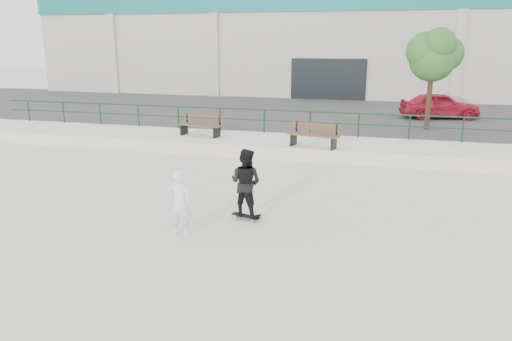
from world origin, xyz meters
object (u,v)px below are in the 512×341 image
(standing_skater, at_px, (246,183))
(red_car, at_px, (440,105))
(tree, at_px, (434,54))
(skateboard, at_px, (246,216))
(bench_left, at_px, (201,125))
(seated_skater, at_px, (179,203))
(bench_right, at_px, (314,135))

(standing_skater, bearing_deg, red_car, -96.61)
(tree, distance_m, skateboard, 13.57)
(red_car, xyz_separation_m, standing_skater, (-5.70, -15.55, -0.20))
(bench_left, bearing_deg, red_car, 46.86)
(standing_skater, bearing_deg, seated_skater, 64.11)
(bench_left, bearing_deg, bench_right, -2.23)
(bench_right, bearing_deg, bench_left, -179.47)
(bench_left, xyz_separation_m, bench_right, (4.93, -1.00, 0.01))
(bench_left, relative_size, seated_skater, 1.24)
(bench_right, relative_size, red_car, 0.52)
(bench_left, distance_m, red_car, 12.62)
(skateboard, bearing_deg, bench_left, 137.30)
(tree, relative_size, red_car, 1.14)
(seated_skater, bearing_deg, bench_right, -106.50)
(skateboard, bearing_deg, tree, 86.25)
(bench_left, xyz_separation_m, tree, (9.26, 4.21, 2.89))
(skateboard, bearing_deg, red_car, 88.49)
(bench_left, relative_size, red_car, 0.51)
(skateboard, relative_size, seated_skater, 0.51)
(red_car, relative_size, skateboard, 4.83)
(skateboard, height_order, standing_skater, standing_skater)
(tree, xyz_separation_m, red_car, (0.73, 3.49, -2.66))
(skateboard, relative_size, standing_skater, 0.46)
(bench_right, xyz_separation_m, tree, (4.33, 5.21, 2.88))
(tree, xyz_separation_m, seated_skater, (-6.13, -13.48, -3.03))
(tree, bearing_deg, bench_left, -155.55)
(skateboard, xyz_separation_m, seated_skater, (-1.17, -1.42, 0.72))
(tree, height_order, skateboard, tree)
(bench_right, xyz_separation_m, seated_skater, (-1.80, -8.27, -0.15))
(standing_skater, distance_m, seated_skater, 1.85)
(bench_right, bearing_deg, skateboard, -83.29)
(tree, bearing_deg, skateboard, -112.37)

